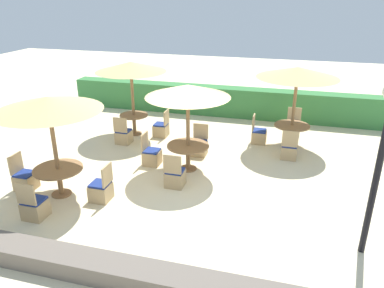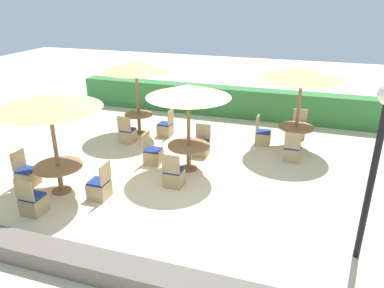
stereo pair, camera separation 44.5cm
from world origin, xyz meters
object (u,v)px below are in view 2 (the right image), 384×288
Objects in this scene: patio_chair_center_north at (201,147)px; patio_chair_front_left_east at (100,188)px; patio_chair_center_west at (153,155)px; patio_chair_back_left_south at (128,134)px; round_table_back_right at (296,131)px; round_table_center at (189,150)px; patio_chair_front_left_west at (27,176)px; round_table_front_left at (59,170)px; patio_chair_back_left_east at (166,128)px; patio_chair_back_right_south at (292,152)px; lamp_post at (380,141)px; patio_chair_front_left_south at (33,203)px; round_table_back_left at (139,118)px; patio_chair_back_right_north at (298,129)px; parasol_front_left at (48,102)px; patio_chair_back_right_west at (263,136)px; parasol_center at (188,91)px; patio_chair_center_south at (174,176)px; parasol_back_right at (302,74)px; parasol_back_left at (136,67)px.

patio_chair_front_left_east is at bearing 63.70° from patio_chair_center_north.
patio_chair_back_left_south is at bearing -130.94° from patio_chair_center_west.
round_table_back_right is 0.96× the size of round_table_center.
round_table_back_right is at bearing 126.52° from patio_chair_front_left_west.
round_table_front_left is at bearing 50.44° from patio_chair_center_north.
patio_chair_back_right_south is (4.27, -0.74, 0.00)m from patio_chair_back_left_east.
patio_chair_back_right_south is 0.80× the size of round_table_front_left.
lamp_post is 3.57× the size of patio_chair_back_left_east.
patio_chair_back_left_east and patio_chair_front_left_south have the same top height.
round_table_back_left is at bearing -176.37° from round_table_back_right.
parasol_front_left reaches higher than patio_chair_back_right_north.
patio_chair_back_left_south and patio_chair_center_west have the same top height.
patio_chair_back_right_west is 6.67m from parasol_front_left.
patio_chair_back_right_north is (5.32, 2.24, 0.00)m from patio_chair_back_left_south.
patio_chair_center_west and patio_chair_front_left_east have the same top height.
parasol_center reaches higher than patio_chair_back_left_east.
round_table_center is at bearing 87.05° from patio_chair_center_south.
patio_chair_back_left_south is at bearing 137.11° from patio_chair_center_south.
patio_chair_back_left_east is at bearing -176.06° from parasol_back_right.
parasol_front_left is (-2.67, -3.23, 2.04)m from patio_chair_center_north.
parasol_back_right is 2.73× the size of patio_chair_front_left_east.
patio_chair_center_north is (-4.15, 3.60, -2.09)m from lamp_post.
patio_chair_center_north is 0.80× the size of round_table_front_left.
parasol_back_left is 2.69× the size of patio_chair_center_west.
round_table_back_left is 5.42m from patio_chair_front_left_south.
patio_chair_back_right_south is at bearing -99.78° from patio_chair_back_left_east.
parasol_center reaches higher than patio_chair_front_left_south.
patio_chair_center_north is at bearing -48.59° from patio_chair_back_right_west.
parasol_back_left is 3.33m from patio_chair_center_west.
patio_chair_center_south is at bearing -127.82° from parasol_back_right.
patio_chair_center_south is at bearing -26.25° from patio_chair_back_right_west.
round_table_back_left is at bearing 139.54° from parasol_center.
lamp_post is at bearing 139.04° from patio_chair_center_north.
round_table_front_left is 1.26× the size of patio_chair_front_left_west.
parasol_center is at bearing -35.50° from patio_chair_front_left_east.
parasol_front_left is (-4.31, -4.67, 2.04)m from patio_chair_back_right_west.
parasol_back_right is at bearing -42.23° from patio_chair_front_left_east.
patio_chair_back_right_south is at bearing 42.64° from patio_chair_center_south.
patio_chair_center_north is (1.63, -1.18, 0.00)m from patio_chair_back_left_east.
parasol_back_left is at bearing -23.51° from patio_chair_center_north.
round_table_front_left is (-0.05, -4.37, 0.04)m from round_table_back_left.
patio_chair_front_left_west is (-6.39, -5.71, 0.00)m from patio_chair_back_right_north.
patio_chair_back_right_north is at bearing 103.31° from lamp_post.
patio_chair_back_right_west is 3.03m from round_table_center.
patio_chair_center_north is 1.00× the size of patio_chair_center_west.
parasol_back_right reaches higher than patio_chair_center_west.
patio_chair_front_left_west is at bearing -162.37° from patio_chair_center_south.
round_table_center is (-4.20, 2.55, -1.76)m from lamp_post.
patio_chair_back_left_east is 1.00× the size of patio_chair_center_west.
patio_chair_front_left_west is (-5.32, -4.67, 0.00)m from patio_chair_back_right_west.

